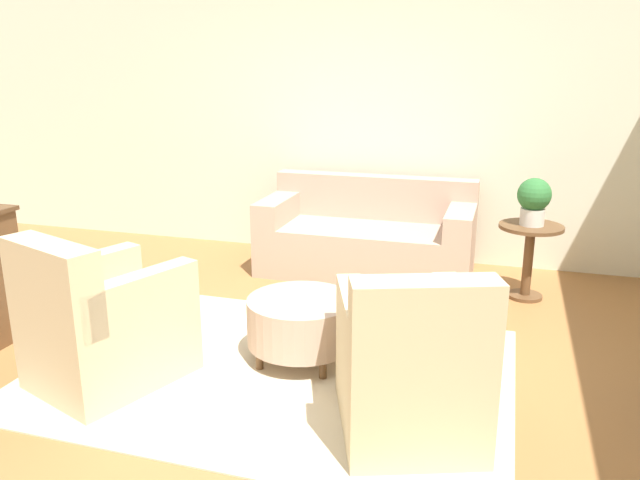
% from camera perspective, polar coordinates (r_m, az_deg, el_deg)
% --- Properties ---
extents(ground_plane, '(16.00, 16.00, 0.00)m').
position_cam_1_polar(ground_plane, '(4.17, -4.26, -11.80)').
color(ground_plane, '#996638').
extents(wall_back, '(9.41, 0.12, 2.80)m').
position_cam_1_polar(wall_back, '(6.37, 4.59, 11.02)').
color(wall_back, beige).
rests_on(wall_back, ground_plane).
extents(rug, '(3.03, 2.15, 0.01)m').
position_cam_1_polar(rug, '(4.17, -4.26, -11.74)').
color(rug, beige).
rests_on(rug, ground_plane).
extents(couch, '(1.97, 0.90, 0.88)m').
position_cam_1_polar(couch, '(5.95, 4.35, 0.15)').
color(couch, tan).
rests_on(couch, ground_plane).
extents(armchair_left, '(0.96, 1.06, 0.97)m').
position_cam_1_polar(armchair_left, '(4.09, -19.31, -7.46)').
color(armchair_left, '#C6B289').
rests_on(armchair_left, rug).
extents(armchair_right, '(0.96, 1.06, 0.97)m').
position_cam_1_polar(armchair_right, '(3.40, 8.22, -11.58)').
color(armchair_right, '#C6B289').
rests_on(armchair_right, rug).
extents(ottoman_table, '(0.72, 0.72, 0.43)m').
position_cam_1_polar(ottoman_table, '(4.18, -1.73, -7.42)').
color(ottoman_table, tan).
rests_on(ottoman_table, rug).
extents(side_table, '(0.53, 0.53, 0.64)m').
position_cam_1_polar(side_table, '(5.51, 18.58, -0.75)').
color(side_table, brown).
rests_on(side_table, ground_plane).
extents(potted_plant_on_side_table, '(0.27, 0.27, 0.39)m').
position_cam_1_polar(potted_plant_on_side_table, '(5.41, 18.97, 3.54)').
color(potted_plant_on_side_table, beige).
rests_on(potted_plant_on_side_table, side_table).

